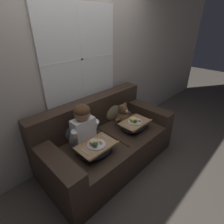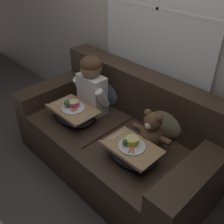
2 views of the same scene
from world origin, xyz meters
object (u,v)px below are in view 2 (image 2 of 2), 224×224
at_px(lap_tray_child, 73,114).
at_px(lap_tray_teddy, 131,152).
at_px(teddy_bear, 151,132).
at_px(throw_pillow_behind_child, 109,88).
at_px(couch, 118,138).
at_px(throw_pillow_behind_teddy, 169,118).
at_px(child_figure, 92,83).

relative_size(lap_tray_child, lap_tray_teddy, 1.06).
bearing_deg(teddy_bear, throw_pillow_behind_child, 162.55).
bearing_deg(couch, throw_pillow_behind_child, 147.16).
relative_size(couch, lap_tray_teddy, 4.40).
bearing_deg(throw_pillow_behind_child, couch, -32.84).
relative_size(throw_pillow_behind_teddy, teddy_bear, 1.04).
xyz_separation_m(couch, lap_tray_teddy, (0.37, -0.23, 0.21)).
xyz_separation_m(throw_pillow_behind_child, teddy_bear, (0.75, -0.23, -0.03)).
relative_size(couch, teddy_bear, 5.22).
distance_m(throw_pillow_behind_child, lap_tray_teddy, 0.89).
height_order(throw_pillow_behind_teddy, lap_tray_child, throw_pillow_behind_teddy).
bearing_deg(throw_pillow_behind_teddy, teddy_bear, -89.91).
xyz_separation_m(child_figure, teddy_bear, (0.75, -0.00, -0.17)).
bearing_deg(throw_pillow_behind_teddy, throw_pillow_behind_child, -180.00).
xyz_separation_m(throw_pillow_behind_child, lap_tray_child, (-0.00, -0.47, -0.10)).
height_order(throw_pillow_behind_child, child_figure, child_figure).
bearing_deg(throw_pillow_behind_teddy, lap_tray_teddy, -90.13).
height_order(throw_pillow_behind_teddy, teddy_bear, throw_pillow_behind_teddy).
distance_m(couch, lap_tray_teddy, 0.49).
relative_size(couch, throw_pillow_behind_teddy, 5.04).
xyz_separation_m(throw_pillow_behind_teddy, child_figure, (-0.75, -0.23, 0.14)).
relative_size(couch, child_figure, 3.33).
xyz_separation_m(throw_pillow_behind_child, child_figure, (-0.00, -0.23, 0.14)).
relative_size(child_figure, lap_tray_child, 1.25).
xyz_separation_m(teddy_bear, lap_tray_child, (-0.75, -0.24, -0.07)).
bearing_deg(teddy_bear, throw_pillow_behind_teddy, 90.09).
bearing_deg(lap_tray_child, couch, 31.61).
xyz_separation_m(throw_pillow_behind_teddy, lap_tray_teddy, (-0.00, -0.47, -0.10)).
bearing_deg(child_figure, teddy_bear, -0.28).
bearing_deg(couch, child_figure, 178.48).
bearing_deg(child_figure, throw_pillow_behind_teddy, 17.20).
bearing_deg(child_figure, throw_pillow_behind_child, 90.00).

